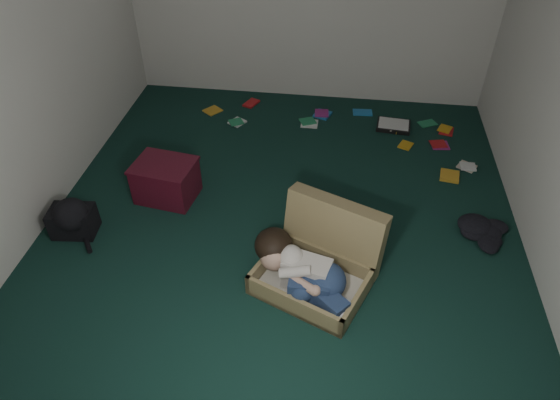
# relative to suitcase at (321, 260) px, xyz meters

# --- Properties ---
(floor) EXTENTS (4.50, 4.50, 0.00)m
(floor) POSITION_rel_suitcase_xyz_m (-0.37, 0.59, -0.17)
(floor) COLOR black
(floor) RESTS_ON ground
(wall_front) EXTENTS (4.50, 0.00, 4.50)m
(wall_front) POSITION_rel_suitcase_xyz_m (-0.37, -1.66, 1.13)
(wall_front) COLOR silver
(wall_front) RESTS_ON ground
(wall_left) EXTENTS (0.00, 4.50, 4.50)m
(wall_left) POSITION_rel_suitcase_xyz_m (-2.37, 0.59, 1.13)
(wall_left) COLOR silver
(wall_left) RESTS_ON ground
(suitcase) EXTENTS (1.02, 1.01, 0.58)m
(suitcase) POSITION_rel_suitcase_xyz_m (0.00, 0.00, 0.00)
(suitcase) COLOR #927F50
(suitcase) RESTS_ON floor
(person) EXTENTS (0.75, 0.64, 0.36)m
(person) POSITION_rel_suitcase_xyz_m (-0.13, -0.16, 0.05)
(person) COLOR beige
(person) RESTS_ON suitcase
(maroon_bin) EXTENTS (0.58, 0.48, 0.36)m
(maroon_bin) POSITION_rel_suitcase_xyz_m (-1.44, 0.77, 0.01)
(maroon_bin) COLOR #470E1C
(maroon_bin) RESTS_ON floor
(backpack) EXTENTS (0.47, 0.39, 0.26)m
(backpack) POSITION_rel_suitcase_xyz_m (-2.07, 0.21, -0.04)
(backpack) COLOR black
(backpack) RESTS_ON floor
(clothing_pile) EXTENTS (0.48, 0.43, 0.13)m
(clothing_pile) POSITION_rel_suitcase_xyz_m (1.33, 0.58, -0.11)
(clothing_pile) COLOR black
(clothing_pile) RESTS_ON floor
(paper_tray) EXTENTS (0.38, 0.30, 0.05)m
(paper_tray) POSITION_rel_suitcase_xyz_m (0.64, 2.24, -0.15)
(paper_tray) COLOR black
(paper_tray) RESTS_ON floor
(book_scatter) EXTENTS (2.91, 1.36, 0.02)m
(book_scatter) POSITION_rel_suitcase_xyz_m (0.28, 2.13, -0.16)
(book_scatter) COLOR gold
(book_scatter) RESTS_ON floor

